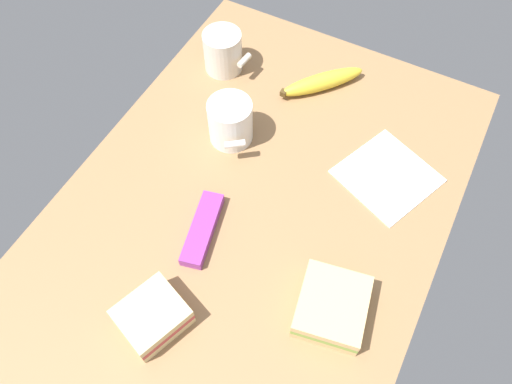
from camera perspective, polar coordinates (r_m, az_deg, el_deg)
name	(u,v)px	position (r cm, az deg, el deg)	size (l,w,h in cm)	color
tabletop	(256,204)	(89.41, 0.00, -1.35)	(90.00, 64.00, 2.00)	#936D47
coffee_mug_black	(230,121)	(93.24, -2.92, 8.01)	(10.12, 9.32, 8.76)	white
coffee_mug_milky	(223,51)	(106.08, -3.75, 15.63)	(7.79, 9.94, 8.57)	silver
sandwich_main	(332,307)	(79.01, 8.58, -12.70)	(12.95, 12.05, 4.40)	#DBB77A
sandwich_side	(152,316)	(79.23, -11.64, -13.62)	(11.87, 11.32, 4.40)	beige
banana	(322,82)	(104.40, 7.50, 12.27)	(15.70, 14.36, 3.49)	yellow
snack_bar	(202,229)	(85.21, -6.08, -4.18)	(13.65, 3.68, 2.00)	purple
paper_napkin	(387,176)	(94.23, 14.63, 1.78)	(15.08, 15.08, 0.30)	white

